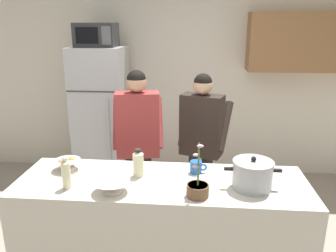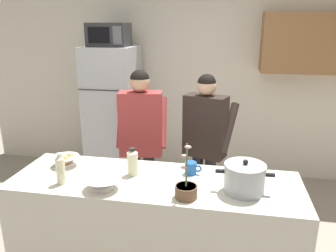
{
  "view_description": "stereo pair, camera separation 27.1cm",
  "coord_description": "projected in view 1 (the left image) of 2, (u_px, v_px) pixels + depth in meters",
  "views": [
    {
      "loc": [
        0.23,
        -2.2,
        2.03
      ],
      "look_at": [
        0.0,
        0.55,
        1.17
      ],
      "focal_mm": 35.46,
      "sensor_mm": 36.0,
      "label": 1
    },
    {
      "loc": [
        0.5,
        -2.17,
        2.03
      ],
      "look_at": [
        0.0,
        0.55,
        1.17
      ],
      "focal_mm": 35.46,
      "sensor_mm": 36.0,
      "label": 2
    }
  ],
  "objects": [
    {
      "name": "microwave",
      "position": [
        96.0,
        35.0,
        3.97
      ],
      "size": [
        0.48,
        0.37,
        0.28
      ],
      "color": "#2D2D30",
      "rests_on": "refrigerator"
    },
    {
      "name": "bottle_near_edge",
      "position": [
        66.0,
        173.0,
        2.3
      ],
      "size": [
        0.06,
        0.06,
        0.23
      ],
      "color": "beige",
      "rests_on": "kitchen_island"
    },
    {
      "name": "coffee_mug",
      "position": [
        196.0,
        167.0,
        2.56
      ],
      "size": [
        0.13,
        0.09,
        0.1
      ],
      "color": "#1E59B2",
      "rests_on": "kitchen_island"
    },
    {
      "name": "person_by_sink",
      "position": [
        202.0,
        134.0,
        3.28
      ],
      "size": [
        0.57,
        0.53,
        1.58
      ],
      "color": "black",
      "rests_on": "ground"
    },
    {
      "name": "empty_bowl",
      "position": [
        112.0,
        186.0,
        2.27
      ],
      "size": [
        0.25,
        0.25,
        0.08
      ],
      "color": "white",
      "rests_on": "kitchen_island"
    },
    {
      "name": "potted_orchid",
      "position": [
        198.0,
        188.0,
        2.2
      ],
      "size": [
        0.15,
        0.15,
        0.38
      ],
      "color": "brown",
      "rests_on": "kitchen_island"
    },
    {
      "name": "person_near_pot",
      "position": [
        138.0,
        133.0,
        3.21
      ],
      "size": [
        0.54,
        0.47,
        1.62
      ],
      "color": "black",
      "rests_on": "ground"
    },
    {
      "name": "bread_bowl",
      "position": [
        67.0,
        164.0,
        2.61
      ],
      "size": [
        0.21,
        0.21,
        0.1
      ],
      "color": "white",
      "rests_on": "kitchen_island"
    },
    {
      "name": "bottle_mid_counter",
      "position": [
        138.0,
        163.0,
        2.49
      ],
      "size": [
        0.08,
        0.08,
        0.22
      ],
      "color": "beige",
      "rests_on": "kitchen_island"
    },
    {
      "name": "refrigerator",
      "position": [
        102.0,
        116.0,
        4.3
      ],
      "size": [
        0.64,
        0.68,
        1.75
      ],
      "color": "#B7BABF",
      "rests_on": "ground"
    },
    {
      "name": "back_wall_unit",
      "position": [
        198.0,
        74.0,
        4.44
      ],
      "size": [
        6.0,
        0.48,
        2.6
      ],
      "color": "silver",
      "rests_on": "ground"
    },
    {
      "name": "cooking_pot",
      "position": [
        252.0,
        175.0,
        2.3
      ],
      "size": [
        0.39,
        0.28,
        0.24
      ],
      "color": "#ADAFB5",
      "rests_on": "kitchen_island"
    },
    {
      "name": "kitchen_island",
      "position": [
        162.0,
        234.0,
        2.58
      ],
      "size": [
        2.15,
        0.68,
        0.92
      ],
      "primitive_type": "cube",
      "color": "beige",
      "rests_on": "ground"
    }
  ]
}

